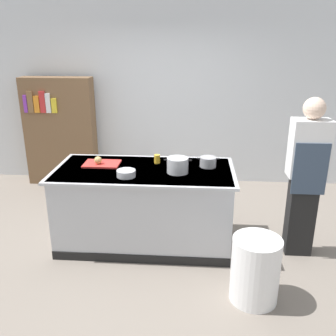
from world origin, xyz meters
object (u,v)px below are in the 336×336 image
at_px(stock_pot, 178,165).
at_px(trash_bin, 255,270).
at_px(juice_cup, 157,159).
at_px(bookshelf, 60,132).
at_px(onion, 98,160).
at_px(sauce_pan, 208,162).
at_px(person_chef, 306,175).
at_px(mixing_bowl, 126,173).

xyz_separation_m(stock_pot, trash_bin, (0.74, -0.85, -0.67)).
xyz_separation_m(juice_cup, bookshelf, (-1.71, 1.58, -0.10)).
relative_size(juice_cup, trash_bin, 0.16).
xyz_separation_m(onion, sauce_pan, (1.23, 0.05, -0.01)).
height_order(trash_bin, person_chef, person_chef).
distance_m(stock_pot, bookshelf, 2.72).
relative_size(mixing_bowl, juice_cup, 1.97).
relative_size(sauce_pan, trash_bin, 0.41).
relative_size(juice_cup, bookshelf, 0.06).
distance_m(onion, juice_cup, 0.67).
bearing_deg(sauce_pan, juice_cup, 171.97).
bearing_deg(juice_cup, sauce_pan, -8.03).
height_order(sauce_pan, mixing_bowl, sauce_pan).
bearing_deg(mixing_bowl, trash_bin, -28.59).
relative_size(mixing_bowl, person_chef, 0.11).
height_order(stock_pot, juice_cup, stock_pot).
bearing_deg(person_chef, stock_pot, 101.67).
relative_size(sauce_pan, mixing_bowl, 1.26).
bearing_deg(person_chef, bookshelf, 72.53).
bearing_deg(sauce_pan, person_chef, -12.88).
bearing_deg(stock_pot, onion, 169.80).
distance_m(sauce_pan, person_chef, 1.03).
relative_size(stock_pot, juice_cup, 2.95).
bearing_deg(trash_bin, bookshelf, 134.75).
relative_size(sauce_pan, bookshelf, 0.15).
bearing_deg(person_chef, mixing_bowl, 106.86).
relative_size(stock_pot, mixing_bowl, 1.49).
bearing_deg(juice_cup, trash_bin, -49.20).
bearing_deg(trash_bin, person_chef, 54.66).
bearing_deg(stock_pot, sauce_pan, 33.16).
xyz_separation_m(person_chef, bookshelf, (-3.30, 1.89, -0.06)).
bearing_deg(bookshelf, sauce_pan, -35.92).
bearing_deg(bookshelf, juice_cup, -42.68).
distance_m(onion, stock_pot, 0.92).
height_order(onion, stock_pot, stock_pot).
height_order(sauce_pan, trash_bin, sauce_pan).
height_order(sauce_pan, bookshelf, bookshelf).
relative_size(onion, person_chef, 0.05).
height_order(onion, juice_cup, onion).
relative_size(onion, sauce_pan, 0.34).
height_order(stock_pot, person_chef, person_chef).
bearing_deg(bookshelf, onion, -58.28).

